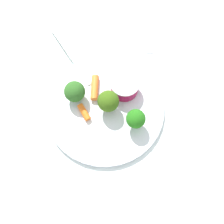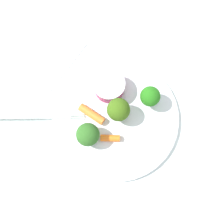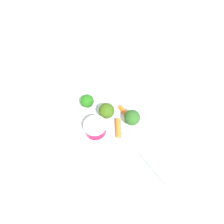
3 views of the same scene
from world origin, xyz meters
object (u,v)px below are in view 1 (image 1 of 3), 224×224
(broccoli_floret_0, at_px, (75,92))
(broccoli_floret_2, at_px, (136,119))
(napkin, at_px, (123,20))
(sauce_cup, at_px, (125,86))
(carrot_stick_0, at_px, (84,112))
(carrot_stick_1, at_px, (95,88))
(fork, at_px, (70,55))
(plate, at_px, (105,108))
(broccoli_floret_1, at_px, (108,103))

(broccoli_floret_0, height_order, broccoli_floret_2, broccoli_floret_2)
(napkin, bearing_deg, sauce_cup, -172.26)
(carrot_stick_0, bearing_deg, broccoli_floret_0, 34.96)
(carrot_stick_1, xyz_separation_m, fork, (0.08, 0.07, -0.01))
(plate, bearing_deg, fork, 40.40)
(broccoli_floret_1, relative_size, carrot_stick_1, 1.03)
(fork, bearing_deg, carrot_stick_1, -137.40)
(broccoli_floret_1, distance_m, fork, 0.17)
(carrot_stick_1, bearing_deg, broccoli_floret_1, -140.61)
(broccoli_floret_2, distance_m, fork, 0.23)
(plate, bearing_deg, carrot_stick_0, 116.18)
(plate, distance_m, fork, 0.16)
(broccoli_floret_0, distance_m, fork, 0.11)
(carrot_stick_1, bearing_deg, plate, -144.36)
(carrot_stick_1, bearing_deg, sauce_cup, -82.61)
(broccoli_floret_0, distance_m, carrot_stick_0, 0.05)
(broccoli_floret_0, xyz_separation_m, fork, (0.10, 0.03, -0.03))
(fork, bearing_deg, broccoli_floret_2, -131.19)
(sauce_cup, relative_size, broccoli_floret_1, 1.10)
(plate, distance_m, broccoli_floret_2, 0.09)
(broccoli_floret_1, height_order, carrot_stick_1, broccoli_floret_1)
(broccoli_floret_2, distance_m, carrot_stick_0, 0.12)
(sauce_cup, height_order, carrot_stick_0, sauce_cup)
(sauce_cup, distance_m, carrot_stick_0, 0.11)
(broccoli_floret_0, height_order, carrot_stick_1, broccoli_floret_0)
(broccoli_floret_0, xyz_separation_m, broccoli_floret_2, (-0.04, -0.14, 0.00))
(broccoli_floret_2, xyz_separation_m, carrot_stick_0, (0.01, 0.11, -0.03))
(plate, xyz_separation_m, carrot_stick_1, (0.04, 0.03, 0.01))
(plate, distance_m, broccoli_floret_1, 0.04)
(sauce_cup, bearing_deg, broccoli_floret_1, 151.38)
(broccoli_floret_2, xyz_separation_m, carrot_stick_1, (0.07, 0.10, -0.03))
(plate, distance_m, sauce_cup, 0.07)
(broccoli_floret_1, height_order, carrot_stick_0, broccoli_floret_1)
(fork, bearing_deg, napkin, -40.70)
(plate, relative_size, sauce_cup, 4.04)
(carrot_stick_1, height_order, napkin, carrot_stick_1)
(carrot_stick_0, height_order, carrot_stick_1, carrot_stick_1)
(carrot_stick_0, relative_size, carrot_stick_1, 0.68)
(napkin, bearing_deg, carrot_stick_0, 168.99)
(sauce_cup, bearing_deg, broccoli_floret_2, -157.87)
(broccoli_floret_0, distance_m, broccoli_floret_1, 0.08)
(carrot_stick_1, bearing_deg, napkin, -10.59)
(broccoli_floret_0, distance_m, carrot_stick_1, 0.05)
(plate, relative_size, carrot_stick_1, 4.58)
(broccoli_floret_0, height_order, fork, broccoli_floret_0)
(plate, xyz_separation_m, napkin, (0.25, -0.01, -0.00))
(carrot_stick_0, bearing_deg, broccoli_floret_1, -72.31)
(carrot_stick_1, height_order, fork, carrot_stick_1)
(plate, bearing_deg, broccoli_floret_1, -120.37)
(sauce_cup, bearing_deg, plate, 142.63)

